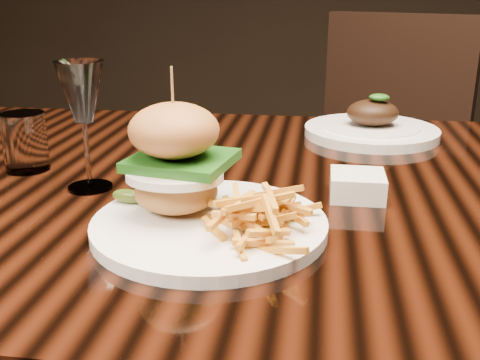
# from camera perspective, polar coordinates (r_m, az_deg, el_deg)

# --- Properties ---
(dining_table) EXTENTS (1.60, 0.90, 0.75)m
(dining_table) POSITION_cam_1_polar(r_m,az_deg,el_deg) (0.87, 5.44, -4.99)
(dining_table) COLOR black
(dining_table) RESTS_ON ground
(burger_plate) EXTENTS (0.28, 0.28, 0.19)m
(burger_plate) POSITION_cam_1_polar(r_m,az_deg,el_deg) (0.66, -3.92, -1.16)
(burger_plate) COLOR white
(burger_plate) RESTS_ON dining_table
(ramekin) EXTENTS (0.08, 0.08, 0.03)m
(ramekin) POSITION_cam_1_polar(r_m,az_deg,el_deg) (0.79, 11.82, -0.53)
(ramekin) COLOR white
(ramekin) RESTS_ON dining_table
(wine_glass) EXTENTS (0.07, 0.07, 0.18)m
(wine_glass) POSITION_cam_1_polar(r_m,az_deg,el_deg) (0.81, -15.77, 8.14)
(wine_glass) COLOR white
(wine_glass) RESTS_ON dining_table
(water_tumbler) EXTENTS (0.07, 0.07, 0.09)m
(water_tumbler) POSITION_cam_1_polar(r_m,az_deg,el_deg) (0.94, -21.00, 3.63)
(water_tumbler) COLOR white
(water_tumbler) RESTS_ON dining_table
(far_dish) EXTENTS (0.26, 0.26, 0.09)m
(far_dish) POSITION_cam_1_polar(r_m,az_deg,el_deg) (1.12, 13.21, 5.17)
(far_dish) COLOR white
(far_dish) RESTS_ON dining_table
(chair_far) EXTENTS (0.61, 0.62, 0.95)m
(chair_far) POSITION_cam_1_polar(r_m,az_deg,el_deg) (1.75, 13.91, 2.40)
(chair_far) COLOR black
(chair_far) RESTS_ON ground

